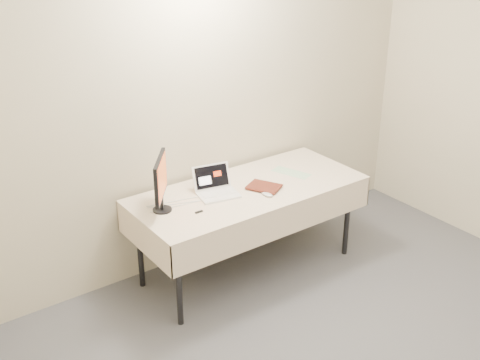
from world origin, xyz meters
TOP-DOWN VIEW (x-y plane):
  - back_wall at (0.00, 2.50)m, footprint 4.00×0.10m
  - table at (0.00, 2.05)m, footprint 1.86×0.81m
  - laptop at (-0.26, 2.12)m, footprint 0.35×0.34m
  - monitor at (-0.73, 2.11)m, footprint 0.26×0.33m
  - book at (0.01, 1.93)m, footprint 0.17×0.11m
  - alarm_clock at (-0.19, 2.35)m, footprint 0.12×0.06m
  - clicker at (0.03, 1.85)m, footprint 0.07×0.11m
  - paper_form at (0.46, 2.08)m, footprint 0.23×0.34m
  - usb_dongle at (-0.53, 1.93)m, footprint 0.06×0.02m

SIDE VIEW (x-z plane):
  - table at x=0.00m, z-range 0.31..1.05m
  - paper_form at x=0.46m, z-range 0.74..0.74m
  - usb_dongle at x=-0.53m, z-range 0.74..0.75m
  - clicker at x=0.03m, z-range 0.74..0.76m
  - alarm_clock at x=-0.19m, z-range 0.74..0.79m
  - laptop at x=-0.26m, z-range 0.69..0.89m
  - book at x=0.01m, z-range 0.74..0.99m
  - monitor at x=-0.73m, z-range 0.77..1.18m
  - back_wall at x=0.00m, z-range 0.00..2.70m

